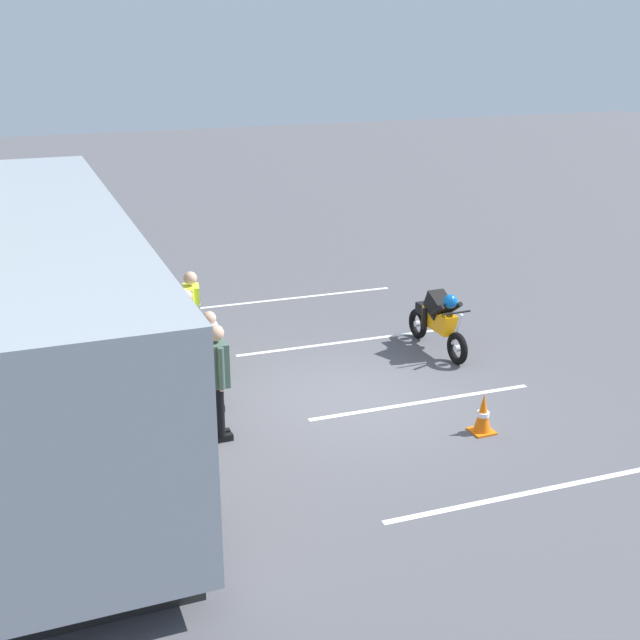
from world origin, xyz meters
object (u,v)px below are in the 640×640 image
Objects in this scene: parked_motorcycle_silver at (149,334)px; stunt_motorcycle at (438,320)px; spectator_far_left at (217,372)px; traffic_cone at (483,414)px; spectator_centre at (188,330)px; tour_bus at (46,317)px; spectator_left at (211,353)px; spectator_right at (192,310)px.

stunt_motorcycle is (-1.63, -5.14, 0.13)m from parked_motorcycle_silver.
traffic_cone is (-1.25, -3.74, -0.78)m from spectator_far_left.
traffic_cone is (-3.21, 1.03, -0.31)m from stunt_motorcycle.
spectator_far_left is 0.88× the size of parked_motorcycle_silver.
spectator_centre is 0.85× the size of stunt_motorcycle.
traffic_cone is at bearing -116.83° from tour_bus.
spectator_centre is (0.29, -2.23, -0.61)m from tour_bus.
stunt_motorcycle is at bearing -88.32° from tour_bus.
spectator_far_left is 2.87× the size of traffic_cone.
tour_bus is 6.31× the size of spectator_far_left.
parked_motorcycle_silver is 1.00× the size of stunt_motorcycle.
spectator_left is 0.93× the size of spectator_right.
spectator_centre is 0.85× the size of parked_motorcycle_silver.
spectator_right is (1.86, -0.15, 0.09)m from spectator_left.
spectator_far_left is 2.05m from spectator_centre.
spectator_far_left is 5.18m from stunt_motorcycle.
spectator_centre is at bearing -165.38° from parked_motorcycle_silver.
spectator_right is at bearing 39.71° from traffic_cone.
spectator_right is 0.87× the size of stunt_motorcycle.
parked_motorcycle_silver is (2.57, 0.53, -0.50)m from spectator_left.
tour_bus reaches higher than spectator_left.
tour_bus is 7.04m from stunt_motorcycle.
spectator_centre is at bearing -82.47° from tour_bus.
stunt_motorcycle is at bearing -91.08° from spectator_centre.
traffic_cone is (-2.27, -3.58, -0.68)m from spectator_left.
parked_motorcycle_silver is at bearing 5.85° from spectator_far_left.
stunt_motorcycle reaches higher than parked_motorcycle_silver.
spectator_centre is 1.69m from parked_motorcycle_silver.
parked_motorcycle_silver is at bearing 72.38° from stunt_motorcycle.
spectator_far_left is at bearing 71.56° from traffic_cone.
spectator_centre is 4.75m from stunt_motorcycle.
stunt_motorcycle is 3.38m from traffic_cone.
spectator_centre is 2.75× the size of traffic_cone.
tour_bus reaches higher than traffic_cone.
spectator_left is 2.64× the size of traffic_cone.
spectator_centre reaches higher than spectator_left.
tour_bus is 2.80m from spectator_right.
spectator_centre is at bearing -0.96° from spectator_far_left.
spectator_far_left is 3.66m from parked_motorcycle_silver.
stunt_motorcycle is (1.96, -4.77, -0.47)m from spectator_far_left.
parked_motorcycle_silver is at bearing 43.91° from spectator_right.
spectator_left reaches higher than traffic_cone.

